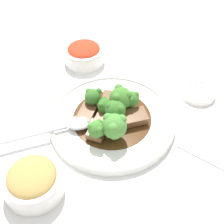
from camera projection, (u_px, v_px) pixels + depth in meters
ground_plane at (112, 123)px, 0.67m from camera, size 4.00×4.00×0.00m
main_plate at (112, 120)px, 0.67m from camera, size 0.27×0.27×0.02m
beef_strip_0 at (99, 125)px, 0.64m from camera, size 0.06×0.08×0.01m
beef_strip_1 at (122, 97)px, 0.69m from camera, size 0.05×0.05×0.01m
beef_strip_2 at (132, 118)px, 0.65m from camera, size 0.07×0.07×0.02m
beef_strip_3 at (87, 114)px, 0.66m from camera, size 0.05×0.06×0.01m
beef_strip_4 at (109, 100)px, 0.68m from camera, size 0.05×0.06×0.01m
broccoli_floret_0 at (131, 99)px, 0.65m from camera, size 0.03×0.03×0.05m
broccoli_floret_1 at (116, 109)px, 0.64m from camera, size 0.04×0.04×0.05m
broccoli_floret_2 at (105, 106)px, 0.65m from camera, size 0.03×0.03×0.04m
broccoli_floret_3 at (94, 96)px, 0.66m from camera, size 0.03×0.03×0.04m
broccoli_floret_4 at (96, 129)px, 0.60m from camera, size 0.03×0.03×0.05m
broccoli_floret_5 at (120, 97)px, 0.65m from camera, size 0.05×0.05×0.06m
broccoli_floret_6 at (114, 126)px, 0.60m from camera, size 0.05×0.05×0.06m
serving_spoon at (70, 125)px, 0.64m from camera, size 0.14×0.20×0.01m
side_bowl_kimchi at (84, 53)px, 0.80m from camera, size 0.10×0.10×0.05m
side_bowl_appetizer at (33, 181)px, 0.55m from camera, size 0.11×0.11×0.06m
sauce_dish at (198, 93)px, 0.73m from camera, size 0.08×0.08×0.01m
paper_napkin at (214, 144)px, 0.63m from camera, size 0.13×0.10×0.01m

